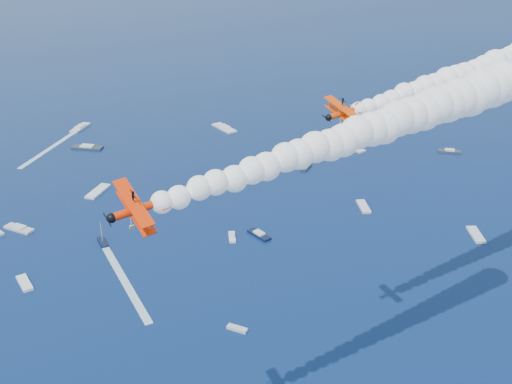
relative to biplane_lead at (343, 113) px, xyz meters
name	(u,v)px	position (x,y,z in m)	size (l,w,h in m)	color
biplane_lead	(343,113)	(0.00, 0.00, 0.00)	(6.80, 7.63, 4.60)	#FF4305
biplane_trail	(138,209)	(-37.82, -15.72, -1.98)	(7.58, 8.51, 5.12)	#FF3005
smoke_trail_lead	(485,68)	(33.79, 5.25, 2.64)	(68.85, 16.76, 12.47)	white
smoke_trail_trail	(358,134)	(-4.01, -10.58, 0.66)	(68.88, 16.56, 12.47)	white
spectator_boats	(135,201)	(-16.54, 94.21, -56.90)	(228.96, 175.41, 0.70)	black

